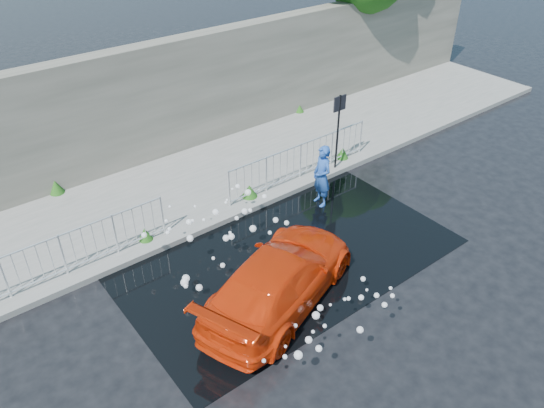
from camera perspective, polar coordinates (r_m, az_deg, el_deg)
The scene contains 12 objects.
ground at distance 12.26m, azimuth 2.42°, elevation -8.55°, with size 90.00×90.00×0.00m, color black.
pavement at distance 15.56m, azimuth -9.46°, elevation 1.67°, with size 30.00×4.00×0.15m, color slate.
curb at distance 14.10m, azimuth -5.41°, elevation -1.74°, with size 30.00×0.25×0.16m, color slate.
retaining_wall at distance 16.50m, azimuth -13.92°, elevation 10.25°, with size 30.00×0.60×3.50m, color #525045.
puddle at distance 13.08m, azimuth 1.29°, elevation -5.28°, with size 8.00×5.00×0.01m, color black.
sign_post at distance 15.62m, azimuth 7.17°, elevation 8.92°, with size 0.45×0.06×2.50m.
railing_left at distance 12.81m, azimuth -21.62°, elevation -4.96°, with size 5.05×0.05×1.10m.
railing_right at distance 15.50m, azimuth 3.06°, elevation 4.82°, with size 5.05×0.05×1.10m.
weeds at distance 14.96m, azimuth -9.39°, elevation 1.36°, with size 12.17×3.93×0.40m.
water_spray at distance 11.83m, azimuth -2.33°, elevation -6.32°, with size 3.51×5.64×1.02m.
red_car at distance 11.42m, azimuth 0.82°, elevation -8.00°, with size 1.81×4.44×1.29m, color red.
person at distance 14.42m, azimuth 5.40°, elevation 3.00°, with size 0.65×0.43×1.78m, color #2250AC.
Camera 1 is at (-5.94, -6.80, 8.30)m, focal length 35.00 mm.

